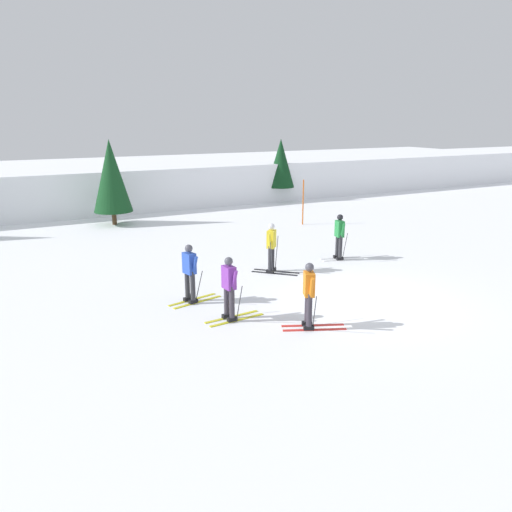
{
  "coord_description": "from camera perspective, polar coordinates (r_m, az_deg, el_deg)",
  "views": [
    {
      "loc": [
        -9.19,
        -10.67,
        5.11
      ],
      "look_at": [
        -1.99,
        2.95,
        0.9
      ],
      "focal_mm": 35.5,
      "sensor_mm": 36.0,
      "label": 1
    }
  ],
  "objects": [
    {
      "name": "skier_green",
      "position": [
        18.96,
        9.39,
        2.3
      ],
      "size": [
        1.64,
        0.98,
        1.71
      ],
      "color": "silver",
      "rests_on": "ground"
    },
    {
      "name": "trail_marker_pole",
      "position": [
        25.09,
        5.33,
        6.05
      ],
      "size": [
        0.06,
        0.06,
        2.22
      ],
      "primitive_type": "cylinder",
      "color": "#C65614",
      "rests_on": "ground"
    },
    {
      "name": "skier_purple",
      "position": [
        13.05,
        -3.02,
        -3.48
      ],
      "size": [
        1.63,
        1.0,
        1.71
      ],
      "color": "gold",
      "rests_on": "ground"
    },
    {
      "name": "skier_yellow",
      "position": [
        17.12,
        1.77,
        1.1
      ],
      "size": [
        1.39,
        1.4,
        1.71
      ],
      "color": "black",
      "rests_on": "ground"
    },
    {
      "name": "conifer_far_left",
      "position": [
        25.76,
        -16.01,
        8.66
      ],
      "size": [
        1.88,
        1.88,
        4.15
      ],
      "color": "#513823",
      "rests_on": "ground"
    },
    {
      "name": "far_snow_ridge",
      "position": [
        32.15,
        -11.15,
        7.98
      ],
      "size": [
        80.0,
        6.55,
        2.36
      ],
      "primitive_type": "cube",
      "color": "white",
      "rests_on": "ground"
    },
    {
      "name": "skier_orange",
      "position": [
        12.6,
        6.01,
        -4.25
      ],
      "size": [
        1.61,
        0.99,
        1.71
      ],
      "color": "red",
      "rests_on": "ground"
    },
    {
      "name": "ground_plane",
      "position": [
        14.98,
        12.14,
        -5.02
      ],
      "size": [
        120.0,
        120.0,
        0.0
      ],
      "primitive_type": "plane",
      "color": "white"
    },
    {
      "name": "skier_blue",
      "position": [
        14.41,
        -7.46,
        -1.78
      ],
      "size": [
        1.64,
        0.98,
        1.71
      ],
      "color": "gold",
      "rests_on": "ground"
    },
    {
      "name": "conifer_far_right",
      "position": [
        32.14,
        2.8,
        10.39
      ],
      "size": [
        1.73,
        1.73,
        3.88
      ],
      "color": "#513823",
      "rests_on": "ground"
    }
  ]
}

